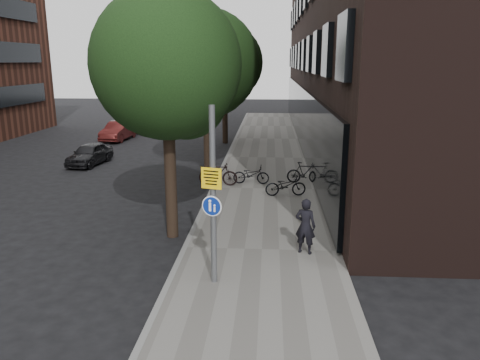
# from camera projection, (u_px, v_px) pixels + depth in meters

# --- Properties ---
(ground) EXTENTS (120.00, 120.00, 0.00)m
(ground) POSITION_uv_depth(u_px,v_px,m) (248.00, 313.00, 10.31)
(ground) COLOR black
(ground) RESTS_ON ground
(sidewalk) EXTENTS (4.50, 60.00, 0.12)m
(sidewalk) POSITION_uv_depth(u_px,v_px,m) (265.00, 190.00, 19.95)
(sidewalk) COLOR slate
(sidewalk) RESTS_ON ground
(curb_edge) EXTENTS (0.15, 60.00, 0.13)m
(curb_edge) POSITION_uv_depth(u_px,v_px,m) (213.00, 189.00, 20.09)
(curb_edge) COLOR slate
(curb_edge) RESTS_ON ground
(building_right_dark_brick) EXTENTS (12.00, 40.00, 18.00)m
(building_right_dark_brick) POSITION_uv_depth(u_px,v_px,m) (403.00, 1.00, 28.84)
(building_right_dark_brick) COLOR black
(building_right_dark_brick) RESTS_ON ground
(street_tree_near) EXTENTS (4.40, 4.40, 7.50)m
(street_tree_near) POSITION_uv_depth(u_px,v_px,m) (170.00, 71.00, 13.70)
(street_tree_near) COLOR black
(street_tree_near) RESTS_ON ground
(street_tree_mid) EXTENTS (5.00, 5.00, 7.80)m
(street_tree_mid) POSITION_uv_depth(u_px,v_px,m) (208.00, 67.00, 21.92)
(street_tree_mid) COLOR black
(street_tree_mid) RESTS_ON ground
(street_tree_far) EXTENTS (5.00, 5.00, 7.80)m
(street_tree_far) POSITION_uv_depth(u_px,v_px,m) (226.00, 66.00, 30.63)
(street_tree_far) COLOR black
(street_tree_far) RESTS_ON ground
(signpost) EXTENTS (0.49, 0.16, 4.32)m
(signpost) POSITION_uv_depth(u_px,v_px,m) (213.00, 196.00, 10.98)
(signpost) COLOR #595B5E
(signpost) RESTS_ON sidewalk
(pedestrian) EXTENTS (0.67, 0.55, 1.59)m
(pedestrian) POSITION_uv_depth(u_px,v_px,m) (305.00, 226.00, 13.04)
(pedestrian) COLOR black
(pedestrian) RESTS_ON sidewalk
(parked_bike_facade_near) EXTENTS (1.69, 0.78, 0.86)m
(parked_bike_facade_near) POSITION_uv_depth(u_px,v_px,m) (286.00, 185.00, 18.76)
(parked_bike_facade_near) COLOR black
(parked_bike_facade_near) RESTS_ON sidewalk
(parked_bike_facade_far) EXTENTS (1.60, 0.53, 0.95)m
(parked_bike_facade_far) POSITION_uv_depth(u_px,v_px,m) (305.00, 173.00, 20.70)
(parked_bike_facade_far) COLOR black
(parked_bike_facade_far) RESTS_ON sidewalk
(parked_bike_curb_near) EXTENTS (1.61, 0.63, 0.83)m
(parked_bike_curb_near) POSITION_uv_depth(u_px,v_px,m) (251.00, 174.00, 20.61)
(parked_bike_curb_near) COLOR black
(parked_bike_curb_near) RESTS_ON sidewalk
(parked_bike_curb_far) EXTENTS (1.72, 0.56, 1.02)m
(parked_bike_curb_far) POSITION_uv_depth(u_px,v_px,m) (218.00, 174.00, 20.30)
(parked_bike_curb_far) COLOR black
(parked_bike_curb_far) RESTS_ON sidewalk
(parked_car_near) EXTENTS (1.80, 3.55, 1.16)m
(parked_car_near) POSITION_uv_depth(u_px,v_px,m) (90.00, 154.00, 24.98)
(parked_car_near) COLOR black
(parked_car_near) RESTS_ON ground
(parked_car_mid) EXTENTS (1.70, 4.04, 1.30)m
(parked_car_mid) POSITION_uv_depth(u_px,v_px,m) (119.00, 131.00, 32.77)
(parked_car_mid) COLOR #561A18
(parked_car_mid) RESTS_ON ground
(parked_car_far) EXTENTS (1.71, 4.13, 1.19)m
(parked_car_far) POSITION_uv_depth(u_px,v_px,m) (150.00, 123.00, 37.10)
(parked_car_far) COLOR black
(parked_car_far) RESTS_ON ground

